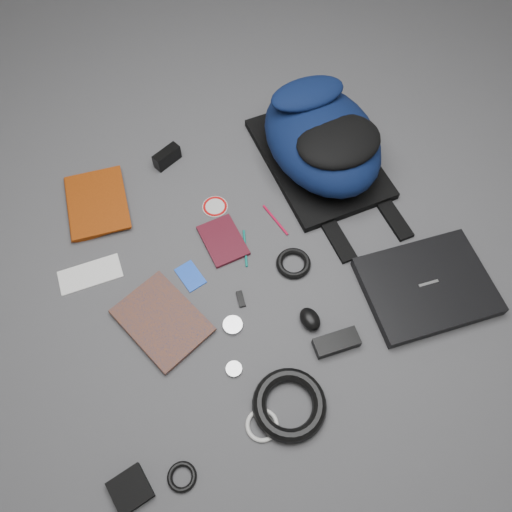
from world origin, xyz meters
name	(u,v)px	position (x,y,z in m)	size (l,w,h in m)	color
ground	(256,259)	(0.00, 0.00, 0.00)	(4.00, 4.00, 0.00)	#4F4F51
backpack	(322,138)	(0.37, 0.26, 0.11)	(0.38, 0.55, 0.23)	black
laptop	(427,286)	(0.42, -0.31, 0.02)	(0.37, 0.29, 0.04)	black
textbook_red	(67,210)	(-0.48, 0.43, 0.01)	(0.19, 0.26, 0.03)	maroon
comic_book	(136,343)	(-0.43, -0.10, 0.01)	(0.19, 0.26, 0.02)	#A1460B
envelope	(90,274)	(-0.48, 0.17, 0.00)	(0.19, 0.09, 0.00)	white
dvd_case	(223,241)	(-0.07, 0.10, 0.01)	(0.12, 0.16, 0.01)	#3C0B15
compact_camera	(167,157)	(-0.11, 0.48, 0.03)	(0.10, 0.04, 0.06)	black
sticker_disc	(215,207)	(-0.04, 0.24, 0.00)	(0.08, 0.08, 0.00)	silver
pen_teal	(245,248)	(-0.01, 0.05, 0.00)	(0.01, 0.01, 0.13)	#0C7367
pen_red	(275,220)	(0.12, 0.10, 0.00)	(0.01, 0.01, 0.14)	#BD0E34
id_badge	(190,276)	(-0.21, 0.03, 0.00)	(0.06, 0.09, 0.00)	blue
usb_black	(241,299)	(-0.10, -0.11, 0.00)	(0.02, 0.05, 0.01)	black
mouse	(310,319)	(0.05, -0.26, 0.02)	(0.05, 0.08, 0.04)	black
headphone_left	(233,325)	(-0.16, -0.17, 0.01)	(0.06, 0.06, 0.01)	silver
headphone_right	(234,369)	(-0.21, -0.29, 0.01)	(0.05, 0.05, 0.01)	#B0AFB2
cable_coil	(293,263)	(0.10, -0.07, 0.01)	(0.11, 0.11, 0.02)	black
power_brick	(336,343)	(0.09, -0.35, 0.02)	(0.13, 0.05, 0.03)	black
power_cord_coil	(289,405)	(-0.11, -0.45, 0.02)	(0.20, 0.20, 0.04)	black
pouch	(130,490)	(-0.56, -0.46, 0.01)	(0.09, 0.09, 0.02)	black
earbud_coil	(182,477)	(-0.44, -0.49, 0.01)	(0.08, 0.08, 0.01)	black
white_cable_coil	(262,425)	(-0.20, -0.46, 0.01)	(0.09, 0.09, 0.01)	silver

